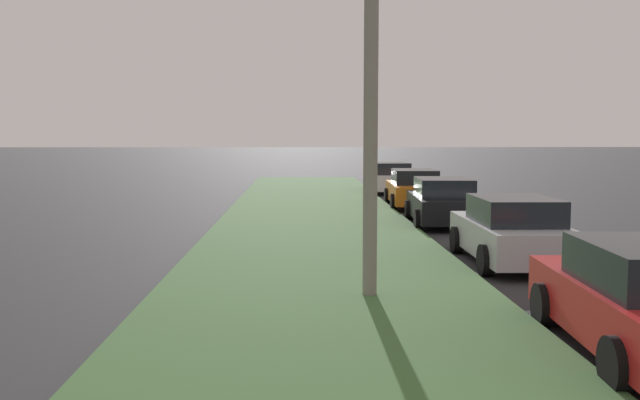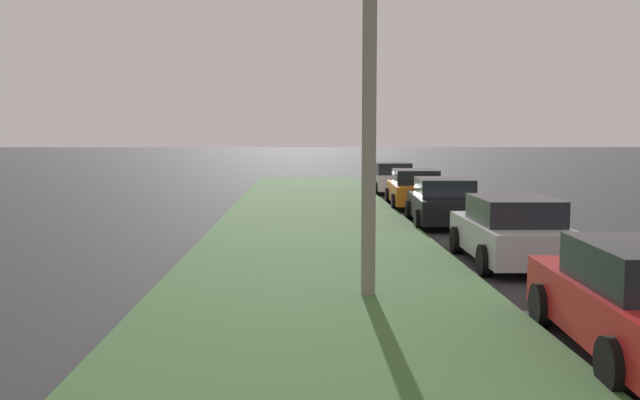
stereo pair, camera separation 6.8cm
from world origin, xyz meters
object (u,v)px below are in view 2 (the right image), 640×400
parked_car_orange (415,189)px  streetlight (391,38)px  parked_car_white (391,178)px  parked_car_silver (512,231)px  parked_car_black (443,202)px

parked_car_orange → streetlight: bearing=171.4°
parked_car_white → parked_car_orange: bearing=177.7°
parked_car_white → streetlight: 22.40m
parked_car_orange → streetlight: 15.93m
parked_car_orange → streetlight: (-15.23, 2.89, 3.67)m
parked_car_silver → parked_car_white: (18.57, 0.27, 0.00)m
streetlight → parked_car_orange: bearing=-10.7°
parked_car_silver → parked_car_orange: same height
parked_car_white → parked_car_silver: bearing=177.9°
parked_car_black → streetlight: streetlight is taller
parked_car_orange → parked_car_silver: bearing=-176.9°
parked_car_white → streetlight: size_ratio=0.59×
parked_car_black → parked_car_orange: same height
parked_car_black → streetlight: bearing=166.5°
parked_car_silver → parked_car_orange: size_ratio=0.99×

